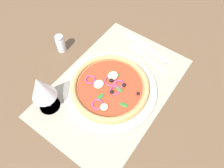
{
  "coord_description": "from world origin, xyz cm",
  "views": [
    {
      "loc": [
        -29.96,
        -21.28,
        59.82
      ],
      "look_at": [
        -0.46,
        0.0,
        2.45
      ],
      "focal_mm": 34.29,
      "sensor_mm": 36.0,
      "label": 1
    }
  ],
  "objects": [
    {
      "name": "placemat",
      "position": [
        0.0,
        0.0,
        0.2
      ],
      "size": [
        50.74,
        33.6,
        0.4
      ],
      "primitive_type": "cube",
      "color": "gray",
      "rests_on": "ground_plane"
    },
    {
      "name": "knife",
      "position": [
        20.8,
        0.5,
        0.65
      ],
      "size": [
        5.47,
        19.94,
        0.62
      ],
      "rotation": [
        0.0,
        0.0,
        1.38
      ],
      "color": "silver",
      "rests_on": "placemat"
    },
    {
      "name": "ground_plane",
      "position": [
        0.0,
        0.0,
        -1.2
      ],
      "size": [
        190.0,
        140.0,
        2.4
      ],
      "primitive_type": "cube",
      "color": "brown"
    },
    {
      "name": "pepper_shaker",
      "position": [
        2.26,
        24.58,
        3.25
      ],
      "size": [
        3.2,
        3.2,
        6.7
      ],
      "color": "silver",
      "rests_on": "ground_plane"
    },
    {
      "name": "pizza",
      "position": [
        -1.57,
        -0.02,
        2.53
      ],
      "size": [
        25.12,
        25.12,
        2.67
      ],
      "color": "tan",
      "rests_on": "plate"
    },
    {
      "name": "wine_glass",
      "position": [
        -16.95,
        11.84,
        10.05
      ],
      "size": [
        7.2,
        7.2,
        14.9
      ],
      "color": "silver",
      "rests_on": "ground_plane"
    },
    {
      "name": "fork",
      "position": [
        16.69,
        -2.55,
        0.62
      ],
      "size": [
        5.65,
        17.86,
        0.44
      ],
      "rotation": [
        0.0,
        0.0,
        1.34
      ],
      "color": "silver",
      "rests_on": "placemat"
    },
    {
      "name": "plate",
      "position": [
        -1.55,
        -0.03,
        0.93
      ],
      "size": [
        29.99,
        29.99,
        1.05
      ],
      "primitive_type": "cylinder",
      "color": "silver",
      "rests_on": "placemat"
    }
  ]
}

